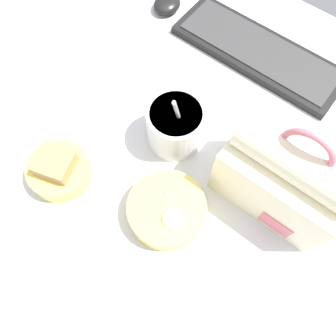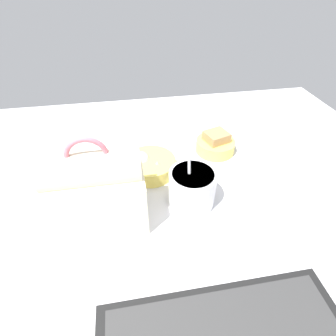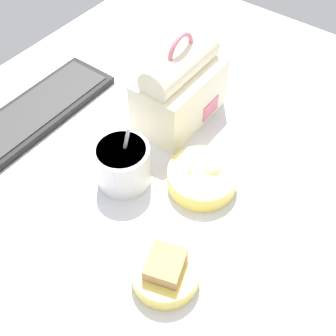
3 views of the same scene
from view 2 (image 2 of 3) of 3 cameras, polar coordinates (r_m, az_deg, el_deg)
desk_surface at (r=67.84cm, az=0.56°, el=-5.31°), size 140.00×110.00×2.00cm
keyboard at (r=49.01cm, az=11.72°, el=-31.23°), size 39.05×13.47×2.10cm
lunch_bag at (r=56.36cm, az=-15.46°, el=-5.11°), size 20.26×12.26×21.93cm
soup_cup at (r=60.93cm, az=5.25°, el=-4.30°), size 10.81×10.81×15.25cm
bento_bowl_sandwich at (r=80.11cm, az=10.27°, el=5.10°), size 11.61×11.61×6.44cm
bento_bowl_snacks at (r=71.32cm, az=-3.90°, el=0.64°), size 13.91×13.91×5.83cm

